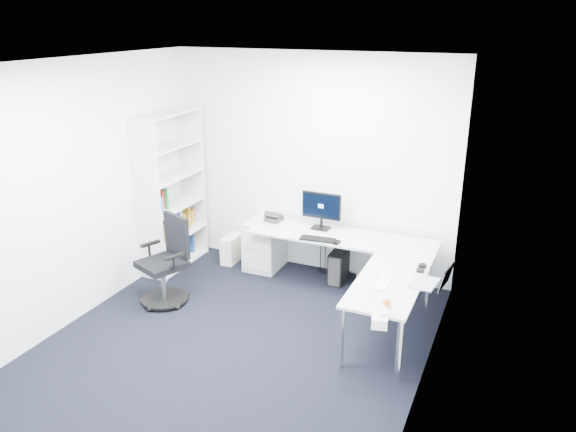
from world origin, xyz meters
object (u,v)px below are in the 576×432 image
at_px(bookshelf, 171,191).
at_px(task_chair, 162,262).
at_px(monitor, 321,210).
at_px(laptop, 425,272).
at_px(l_desk, 332,271).

xyz_separation_m(bookshelf, task_chair, (0.47, -0.92, -0.50)).
distance_m(bookshelf, task_chair, 1.15).
distance_m(bookshelf, monitor, 1.91).
relative_size(bookshelf, laptop, 5.84).
distance_m(l_desk, task_chair, 1.92).
bearing_deg(l_desk, bookshelf, 178.68).
distance_m(task_chair, laptop, 2.85).
bearing_deg(laptop, monitor, 153.11).
distance_m(monitor, laptop, 1.74).
relative_size(l_desk, monitor, 4.52).
bearing_deg(task_chair, monitor, 65.36).
height_order(l_desk, bookshelf, bookshelf).
height_order(bookshelf, laptop, bookshelf).
relative_size(monitor, laptop, 1.43).
bearing_deg(bookshelf, laptop, -10.52).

